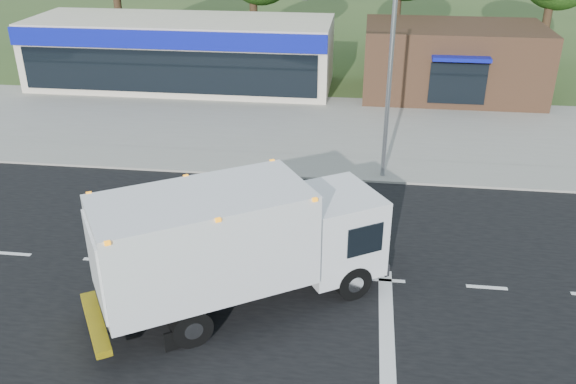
% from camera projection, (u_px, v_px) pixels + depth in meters
% --- Properties ---
extents(ground, '(120.00, 120.00, 0.00)m').
position_uv_depth(ground, '(287.00, 274.00, 18.82)').
color(ground, '#385123').
rests_on(ground, ground).
extents(road_asphalt, '(60.00, 14.00, 0.02)m').
position_uv_depth(road_asphalt, '(287.00, 273.00, 18.81)').
color(road_asphalt, black).
rests_on(road_asphalt, ground).
extents(sidewalk, '(60.00, 2.40, 0.12)m').
position_uv_depth(sidewalk, '(312.00, 167.00, 26.10)').
color(sidewalk, gray).
rests_on(sidewalk, ground).
extents(parking_apron, '(60.00, 9.00, 0.02)m').
position_uv_depth(parking_apron, '(322.00, 123.00, 31.30)').
color(parking_apron, gray).
rests_on(parking_apron, ground).
extents(lane_markings, '(55.20, 7.00, 0.01)m').
position_uv_depth(lane_markings, '(328.00, 302.00, 17.45)').
color(lane_markings, silver).
rests_on(lane_markings, road_asphalt).
extents(ems_box_truck, '(8.37, 6.53, 3.67)m').
position_uv_depth(ems_box_truck, '(236.00, 240.00, 16.48)').
color(ems_box_truck, black).
rests_on(ems_box_truck, ground).
extents(emergency_worker, '(0.73, 0.71, 1.80)m').
position_uv_depth(emergency_worker, '(139.00, 244.00, 18.71)').
color(emergency_worker, tan).
rests_on(emergency_worker, ground).
extents(retail_strip_mall, '(18.00, 6.20, 4.00)m').
position_uv_depth(retail_strip_mall, '(181.00, 53.00, 36.74)').
color(retail_strip_mall, beige).
rests_on(retail_strip_mall, ground).
extents(brown_storefront, '(10.00, 6.70, 4.00)m').
position_uv_depth(brown_storefront, '(452.00, 61.00, 34.97)').
color(brown_storefront, '#382316').
rests_on(brown_storefront, ground).
extents(traffic_signal_pole, '(3.51, 0.25, 8.00)m').
position_uv_depth(traffic_signal_pole, '(374.00, 59.00, 23.18)').
color(traffic_signal_pole, gray).
rests_on(traffic_signal_pole, ground).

